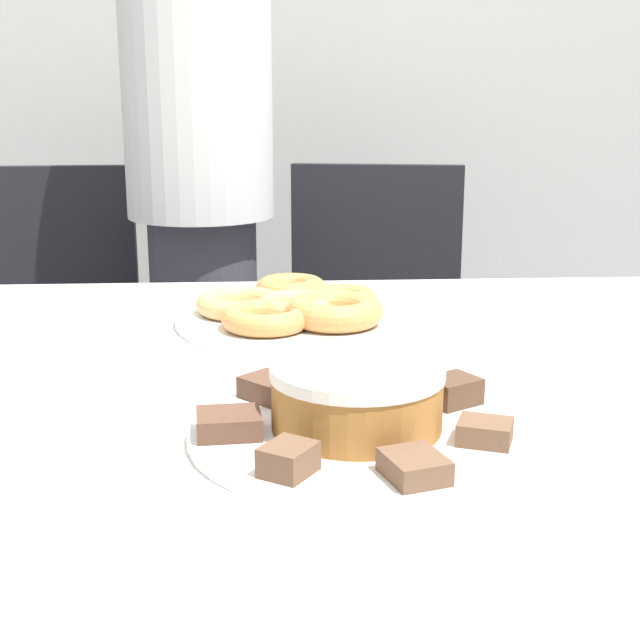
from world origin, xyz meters
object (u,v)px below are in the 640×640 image
object	(u,v)px
person_standing	(201,188)
plate_donuts	(295,319)
office_chair_right	(371,381)
plate_cake	(356,432)
office_chair_left	(45,387)
frosted_cake	(357,396)

from	to	relation	value
person_standing	plate_donuts	distance (m)	0.70
office_chair_right	plate_cake	distance (m)	1.17
person_standing	office_chair_left	world-z (taller)	person_standing
person_standing	office_chair_right	size ratio (longest dim) A/B	1.81
person_standing	frosted_cake	bearing A→B (deg)	-78.53
plate_cake	frosted_cake	bearing A→B (deg)	0.00
plate_cake	plate_donuts	distance (m)	0.43
person_standing	plate_cake	size ratio (longest dim) A/B	5.13
plate_donuts	frosted_cake	bearing A→B (deg)	-84.05
person_standing	frosted_cake	xyz separation A→B (m)	(0.22, -1.09, -0.08)
person_standing	frosted_cake	world-z (taller)	person_standing
person_standing	office_chair_right	distance (m)	0.57
office_chair_left	plate_donuts	world-z (taller)	office_chair_left
office_chair_right	frosted_cake	xyz separation A→B (m)	(-0.15, -1.11, 0.36)
office_chair_right	plate_donuts	xyz separation A→B (m)	(-0.19, -0.68, 0.33)
plate_donuts	frosted_cake	size ratio (longest dim) A/B	2.05
frosted_cake	office_chair_left	bearing A→B (deg)	117.59
plate_cake	frosted_cake	xyz separation A→B (m)	(0.00, 0.00, 0.04)
plate_donuts	person_standing	bearing A→B (deg)	104.94
plate_donuts	plate_cake	bearing A→B (deg)	-84.05
office_chair_left	office_chair_right	bearing A→B (deg)	-1.64
office_chair_left	plate_cake	xyz separation A→B (m)	(0.58, -1.11, 0.33)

